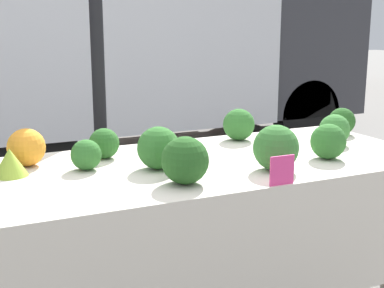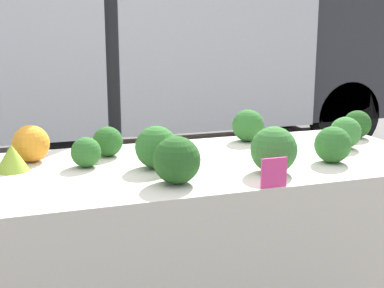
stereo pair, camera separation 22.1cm
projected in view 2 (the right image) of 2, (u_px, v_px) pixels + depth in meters
tent_pole at (113, 83)px, 2.88m from camera, size 0.07×0.07×2.22m
parked_truck at (182, 30)px, 5.99m from camera, size 4.61×1.82×2.51m
market_table at (197, 191)px, 2.19m from camera, size 2.09×0.86×0.85m
orange_cauliflower at (31, 144)px, 2.24m from camera, size 0.15×0.15×0.15m
romanesco_head at (12, 158)px, 2.10m from camera, size 0.13×0.13×0.11m
broccoli_head_0 at (177, 160)px, 1.93m from camera, size 0.17×0.17×0.17m
broccoli_head_1 at (156, 147)px, 2.13m from camera, size 0.17×0.17×0.17m
broccoli_head_2 at (357, 124)px, 2.70m from camera, size 0.14×0.14×0.14m
broccoli_head_3 at (345, 133)px, 2.48m from camera, size 0.15×0.15×0.15m
broccoli_head_4 at (86, 152)px, 2.16m from camera, size 0.12×0.12×0.12m
broccoli_head_5 at (274, 150)px, 2.07m from camera, size 0.18×0.18×0.18m
broccoli_head_7 at (248, 126)px, 2.62m from camera, size 0.16×0.16×0.16m
broccoli_head_8 at (108, 141)px, 2.33m from camera, size 0.13×0.13×0.13m
broccoli_head_10 at (333, 145)px, 2.22m from camera, size 0.15×0.15×0.15m
price_sign at (274, 173)px, 1.89m from camera, size 0.10×0.01×0.11m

